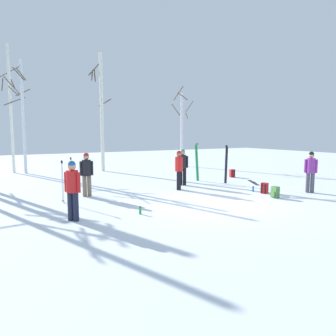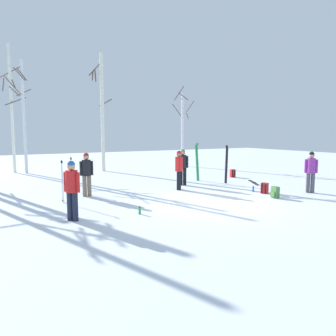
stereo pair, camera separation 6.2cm
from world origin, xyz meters
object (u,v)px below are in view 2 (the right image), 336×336
at_px(person_2, 311,169).
at_px(backpack_0, 265,188).
at_px(ski_pair_planted_1, 197,162).
at_px(ski_pair_lying_0, 254,183).
at_px(person_0, 72,187).
at_px(birch_tree_4, 23,115).
at_px(birch_tree_3, 12,108).
at_px(water_bottle_1, 253,189).
at_px(person_1, 179,167).
at_px(person_3, 183,165).
at_px(water_bottle_0, 140,211).
at_px(backpack_1, 233,173).
at_px(ski_pair_planted_0, 226,165).
at_px(ski_poles_0, 62,180).
at_px(ski_poles_1, 71,173).
at_px(backpack_2, 275,192).
at_px(birch_tree_5, 102,110).
at_px(birch_tree_6, 182,127).
at_px(person_4, 87,172).

relative_size(person_2, backpack_0, 3.90).
distance_m(ski_pair_planted_1, ski_pair_lying_0, 3.01).
height_order(person_0, birch_tree_4, birch_tree_4).
bearing_deg(ski_pair_lying_0, birch_tree_3, 134.54).
relative_size(ski_pair_planted_1, water_bottle_1, 8.35).
distance_m(person_1, birch_tree_3, 12.03).
bearing_deg(person_3, water_bottle_0, -135.65).
bearing_deg(backpack_0, birch_tree_4, 123.50).
relative_size(ski_pair_lying_0, birch_tree_3, 0.20).
bearing_deg(backpack_1, ski_pair_planted_0, -138.74).
relative_size(person_3, ski_poles_0, 1.13).
bearing_deg(ski_pair_lying_0, ski_pair_planted_0, 157.58).
distance_m(person_2, ski_poles_1, 10.07).
bearing_deg(backpack_1, backpack_2, -114.51).
height_order(ski_pair_planted_1, ski_pair_lying_0, ski_pair_planted_1).
bearing_deg(birch_tree_3, ski_poles_0, -85.04).
bearing_deg(ski_pair_planted_0, person_1, -173.27).
bearing_deg(birch_tree_5, water_bottle_1, -72.41).
relative_size(ski_pair_lying_0, backpack_2, 3.47).
distance_m(person_1, ski_poles_1, 4.63).
relative_size(backpack_2, water_bottle_1, 1.87).
bearing_deg(ski_poles_0, ski_poles_1, 70.01).
height_order(ski_poles_0, backpack_0, ski_poles_0).
height_order(ski_poles_0, water_bottle_1, ski_poles_0).
distance_m(person_0, birch_tree_4, 12.42).
distance_m(ski_pair_planted_0, birch_tree_6, 8.59).
xyz_separation_m(ski_pair_planted_0, ski_poles_0, (-7.89, -0.52, -0.13)).
distance_m(ski_pair_planted_1, water_bottle_0, 7.26).
xyz_separation_m(ski_poles_0, backpack_1, (9.61, 2.03, -0.59)).
bearing_deg(water_bottle_1, ski_pair_lying_0, 45.09).
xyz_separation_m(ski_pair_planted_1, backpack_2, (0.11, -5.09, -0.76)).
relative_size(ski_pair_planted_1, backpack_2, 4.46).
relative_size(person_2, ski_pair_planted_0, 0.91).
height_order(person_1, birch_tree_4, birch_tree_4).
xyz_separation_m(person_1, backpack_2, (2.30, -3.32, -0.77)).
bearing_deg(ski_pair_planted_0, backpack_1, 41.26).
bearing_deg(person_1, ski_pair_planted_0, 6.73).
distance_m(person_0, ski_pair_planted_1, 8.63).
height_order(person_3, backpack_0, person_3).
relative_size(backpack_1, water_bottle_1, 1.87).
relative_size(person_1, person_3, 1.00).
height_order(person_0, person_2, same).
distance_m(person_4, birch_tree_6, 12.28).
bearing_deg(birch_tree_6, backpack_0, -104.29).
relative_size(person_0, person_3, 1.00).
bearing_deg(person_4, ski_pair_planted_0, -1.51).
height_order(person_0, birch_tree_6, birch_tree_6).
distance_m(person_4, ski_pair_planted_0, 6.84).
distance_m(ski_poles_1, backpack_2, 8.39).
xyz_separation_m(person_2, birch_tree_3, (-10.25, 13.34, 3.03)).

